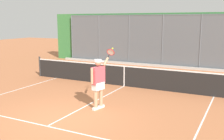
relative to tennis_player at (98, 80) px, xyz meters
name	(u,v)px	position (x,y,z in m)	size (l,w,h in m)	color
ground_plane	(61,119)	(0.54, 1.40, -1.01)	(60.00, 60.00, 0.00)	#B76B42
court_line_markings	(41,130)	(0.54, 2.31, -1.01)	(7.89, 9.79, 0.01)	white
fence_backdrop	(165,40)	(0.54, -9.94, 0.71)	(17.20, 1.37, 3.48)	#565B60
tennis_net	(124,76)	(0.54, -3.33, -0.52)	(10.13, 0.09, 1.07)	#2D2D2D
tennis_player	(98,80)	(0.00, 0.00, 0.00)	(0.33, 1.44, 2.01)	silver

